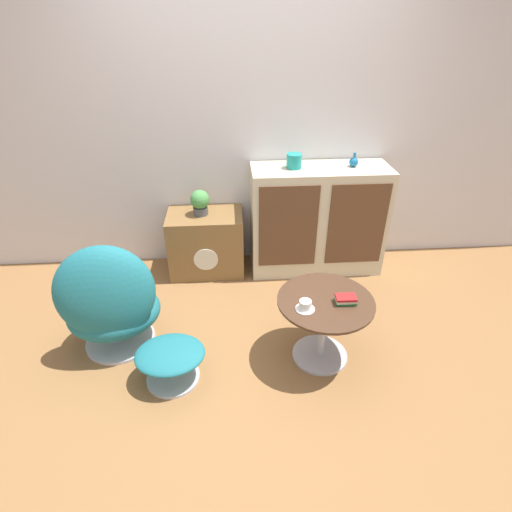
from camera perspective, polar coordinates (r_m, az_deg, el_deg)
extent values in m
plane|color=olive|center=(2.86, 0.58, -14.56)|extent=(12.00, 12.00, 0.00)
cube|color=silver|center=(3.50, -1.30, 18.88)|extent=(6.40, 0.06, 2.60)
cube|color=beige|center=(3.62, 8.68, 5.18)|extent=(1.17, 0.44, 0.96)
cube|color=brown|center=(3.35, 4.62, 4.09)|extent=(0.49, 0.01, 0.73)
cube|color=brown|center=(3.48, 14.22, 4.30)|extent=(0.49, 0.01, 0.73)
cube|color=brown|center=(3.64, -7.10, 1.92)|extent=(0.66, 0.43, 0.57)
cylinder|color=beige|center=(3.47, -7.18, -0.52)|extent=(0.21, 0.01, 0.21)
cylinder|color=#B7B7BC|center=(3.15, -18.73, -11.25)|extent=(0.49, 0.49, 0.02)
cylinder|color=#B7B7BC|center=(3.11, -18.93, -10.39)|extent=(0.06, 0.06, 0.10)
ellipsoid|color=#1E6B75|center=(2.98, -19.58, -7.49)|extent=(0.69, 0.61, 0.30)
ellipsoid|color=#1E6B75|center=(2.74, -20.75, -4.90)|extent=(0.68, 0.47, 0.68)
cylinder|color=#B7B7BC|center=(2.80, -11.72, -16.57)|extent=(0.35, 0.35, 0.02)
cylinder|color=#B7B7BC|center=(2.74, -11.92, -15.37)|extent=(0.04, 0.04, 0.15)
ellipsoid|color=#1E6B75|center=(2.65, -12.21, -13.58)|extent=(0.44, 0.38, 0.09)
cylinder|color=#B7B7BC|center=(2.92, 9.07, -13.72)|extent=(0.38, 0.38, 0.02)
cylinder|color=#B7B7BC|center=(2.76, 9.48, -10.24)|extent=(0.04, 0.04, 0.45)
cylinder|color=#472D1E|center=(2.61, 9.93, -6.36)|extent=(0.63, 0.63, 0.02)
cylinder|color=teal|center=(3.37, 5.46, 13.36)|extent=(0.13, 0.13, 0.12)
ellipsoid|color=#196699|center=(3.49, 13.78, 12.90)|extent=(0.08, 0.08, 0.08)
cylinder|color=#196699|center=(3.48, 13.90, 13.78)|extent=(0.02, 0.02, 0.05)
cylinder|color=#4C4C51|center=(3.50, -7.91, 6.44)|extent=(0.13, 0.13, 0.07)
sphere|color=#478E47|center=(3.45, -8.04, 8.00)|extent=(0.16, 0.16, 0.16)
cylinder|color=white|center=(2.51, 7.01, -7.51)|extent=(0.12, 0.12, 0.01)
cylinder|color=white|center=(2.49, 7.06, -6.99)|extent=(0.08, 0.08, 0.06)
cube|color=#237038|center=(2.60, 12.67, -6.32)|extent=(0.13, 0.09, 0.02)
cube|color=beige|center=(2.58, 12.70, -6.08)|extent=(0.13, 0.08, 0.02)
cube|color=red|center=(2.57, 12.73, -5.80)|extent=(0.13, 0.08, 0.02)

